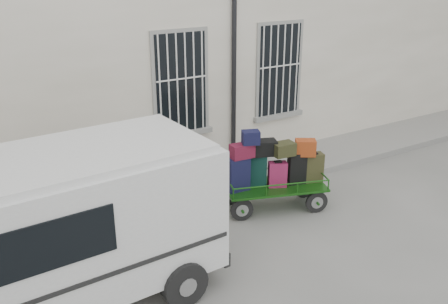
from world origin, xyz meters
TOP-DOWN VIEW (x-y plane):
  - ground at (0.00, 0.00)m, footprint 80.00×80.00m
  - building at (0.00, 5.50)m, footprint 24.00×5.15m
  - sidewalk at (0.00, 2.20)m, footprint 24.00×1.70m
  - luggage_cart at (0.43, 0.61)m, footprint 2.40×1.52m
  - van at (-4.07, -0.29)m, footprint 4.81×2.35m

SIDE VIEW (x-z plane):
  - ground at x=0.00m, z-range 0.00..0.00m
  - sidewalk at x=0.00m, z-range 0.00..0.15m
  - luggage_cart at x=0.43m, z-range -0.01..1.73m
  - van at x=-4.07m, z-range 0.17..2.54m
  - building at x=0.00m, z-range 0.00..6.00m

